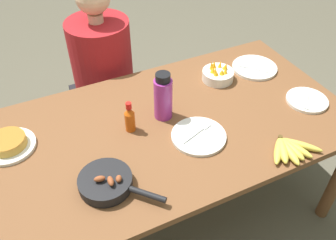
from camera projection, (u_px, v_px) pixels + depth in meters
The scene contains 12 objects.
ground_plane at pixel (168, 211), 2.21m from camera, with size 14.00×14.00×0.00m, color #565142.
dining_table at pixel (168, 137), 1.78m from camera, with size 1.81×0.97×0.73m.
banana_bunch at pixel (289, 149), 1.58m from camera, with size 0.26×0.18×0.04m.
skillet at pixel (107, 182), 1.43m from camera, with size 0.30×0.31×0.08m.
frittata_plate_center at pixel (8, 144), 1.59m from camera, with size 0.24×0.24×0.06m.
empty_plate_near_front at pixel (307, 100), 1.85m from camera, with size 0.21×0.21×0.02m.
empty_plate_far_left at pixel (199, 136), 1.65m from camera, with size 0.26×0.26×0.02m.
empty_plate_far_right at pixel (254, 68), 2.08m from camera, with size 0.26×0.26×0.02m.
fruit_bowl_mango at pixel (218, 74), 1.98m from camera, with size 0.18×0.18×0.11m.
water_bottle at pixel (163, 97), 1.70m from camera, with size 0.09×0.09×0.25m.
hot_sauce_bottle at pixel (130, 118), 1.65m from camera, with size 0.05×0.05×0.16m.
person_figure at pixel (106, 88), 2.34m from camera, with size 0.41×0.41×1.21m.
Camera 1 is at (-0.55, -1.15, 1.89)m, focal length 38.00 mm.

